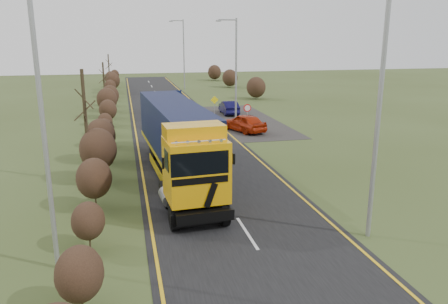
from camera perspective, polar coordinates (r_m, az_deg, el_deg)
name	(u,v)px	position (r m, az deg, el deg)	size (l,w,h in m)	color
ground	(224,199)	(21.33, 0.05, -6.11)	(160.00, 160.00, 0.00)	#39451D
road	(192,149)	(30.72, -4.15, 0.38)	(8.00, 120.00, 0.02)	black
layby	(244,120)	(41.63, 2.58, 4.19)	(6.00, 18.00, 0.02)	#282624
lane_markings	(193,150)	(30.42, -4.06, 0.28)	(7.52, 116.00, 0.01)	gold
hedgerow	(101,137)	(28.01, -15.74, 1.85)	(2.24, 102.04, 6.05)	black
lorry	(178,137)	(23.88, -6.07, 1.96)	(3.33, 14.99, 4.14)	black
car_red_hatchback	(244,123)	(36.34, 2.65, 3.82)	(1.75, 4.36, 1.49)	#A92308
car_blue_sedan	(229,108)	(44.87, 0.64, 5.83)	(1.43, 4.10, 1.35)	#0B0934
streetlight_near	(377,100)	(16.91, 19.31, 6.43)	(2.06, 0.19, 9.74)	#949699
streetlight_mid	(235,65)	(41.08, 1.42, 11.27)	(1.98, 0.19, 9.31)	#949699
streetlight_far	(183,51)	(66.78, -5.40, 12.96)	(2.16, 0.20, 10.20)	#949699
left_pole	(44,139)	(14.83, -22.41, 1.60)	(0.16, 0.16, 9.00)	#949699
speed_sign	(247,113)	(36.12, 3.05, 5.17)	(0.64, 0.10, 2.32)	#949699
warning_board	(215,104)	(43.28, -1.25, 6.31)	(0.79, 0.11, 2.07)	#949699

